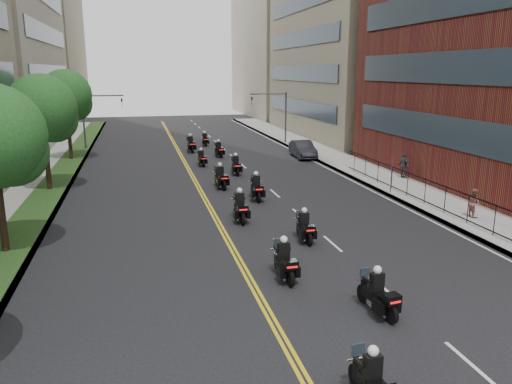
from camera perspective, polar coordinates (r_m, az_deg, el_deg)
ground at (r=14.13m, az=12.02°, el=-20.22°), size 160.00×160.00×0.00m
sidewalk_right at (r=40.25m, az=12.41°, el=2.30°), size 4.00×90.00×0.15m
sidewalk_left at (r=36.93m, az=-23.46°, el=0.46°), size 4.00×90.00×0.15m
grass_strip at (r=36.77m, az=-22.25°, el=0.67°), size 2.00×90.00×0.04m
building_right_tan at (r=64.74m, az=11.88°, el=19.81°), size 15.11×28.00×30.00m
building_right_far at (r=92.61m, az=3.63°, el=16.89°), size 15.00×28.00×26.00m
building_left_far at (r=90.19m, az=-25.02°, el=15.78°), size 16.00×28.00×26.00m
iron_fence at (r=28.64m, az=21.90°, el=-1.27°), size 0.05×28.00×1.50m
street_trees at (r=29.77m, az=-24.61°, el=7.31°), size 4.40×38.40×7.98m
traffic_signal_right at (r=54.71m, az=2.46°, el=9.38°), size 4.09×0.20×5.60m
traffic_signal_left at (r=52.82m, az=-18.12°, el=8.57°), size 4.09×0.20×5.60m
motorcycle_1 at (r=17.16m, az=13.82°, el=-11.41°), size 0.66×2.22×1.64m
motorcycle_2 at (r=19.31m, az=3.29°, el=-8.03°), size 0.53×2.29×1.69m
motorcycle_3 at (r=23.54m, az=5.59°, el=-4.13°), size 0.50×2.17×1.60m
motorcycle_4 at (r=26.50m, az=-1.82°, el=-1.86°), size 0.57×2.42×1.79m
motorcycle_5 at (r=30.84m, az=0.05°, el=0.38°), size 0.59×2.42×1.78m
motorcycle_6 at (r=33.99m, az=-4.07°, el=1.58°), size 0.69×2.37×1.75m
motorcycle_7 at (r=38.49m, az=-2.31°, el=2.98°), size 0.52×2.26×1.67m
motorcycle_8 at (r=42.19m, az=-6.25°, el=3.78°), size 0.58×2.06×1.52m
motorcycle_9 at (r=46.48m, az=-4.27°, el=4.79°), size 0.64×2.20×1.63m
motorcycle_10 at (r=49.65m, az=-7.48°, el=5.37°), size 0.63×2.46×1.81m
motorcycle_11 at (r=53.79m, az=-5.85°, el=5.94°), size 0.48×2.09×1.54m
parked_sedan at (r=46.26m, az=5.36°, el=4.89°), size 1.94×4.80×1.55m
pedestrian_b at (r=29.16m, az=23.61°, el=-1.14°), size 0.59×0.76×1.55m
pedestrian_c at (r=38.03m, az=16.57°, el=2.93°), size 0.57×1.13×1.86m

